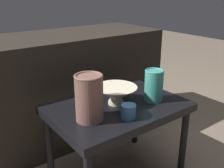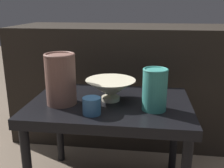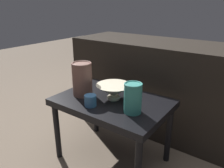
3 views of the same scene
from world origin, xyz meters
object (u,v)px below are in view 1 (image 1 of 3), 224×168
vase_colorful_right (154,85)px  vase_textured_left (89,97)px  bowl (116,94)px  cup (128,112)px

vase_colorful_right → vase_textured_left: bearing=177.3°
bowl → vase_textured_left: (-0.19, -0.06, 0.05)m
vase_textured_left → cup: bearing=-32.5°
vase_textured_left → cup: size_ratio=3.07×
vase_textured_left → cup: 0.18m
bowl → cup: 0.16m
bowl → vase_colorful_right: vase_colorful_right is taller
vase_textured_left → vase_colorful_right: 0.37m
bowl → vase_colorful_right: (0.18, -0.08, 0.03)m
vase_textured_left → vase_colorful_right: (0.37, -0.02, -0.02)m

